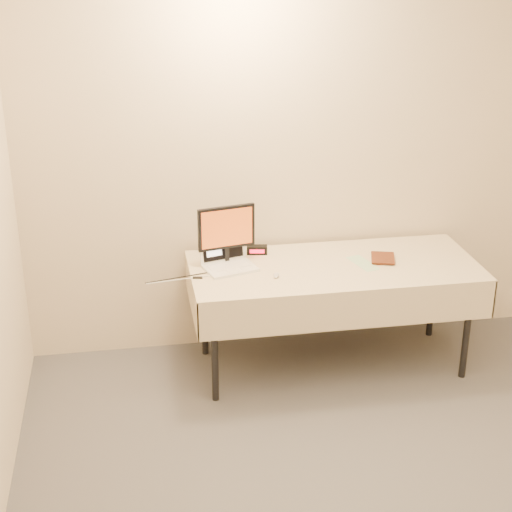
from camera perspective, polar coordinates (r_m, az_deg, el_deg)
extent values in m
cube|color=beige|center=(5.29, 4.69, 7.39)|extent=(4.00, 0.10, 2.70)
cylinder|color=black|center=(4.84, -3.02, -6.95)|extent=(0.04, 0.04, 0.69)
cylinder|color=black|center=(5.26, 15.09, -5.23)|extent=(0.04, 0.04, 0.69)
cylinder|color=black|center=(5.36, -3.78, -3.87)|extent=(0.04, 0.04, 0.69)
cylinder|color=black|center=(5.74, 12.73, -2.55)|extent=(0.04, 0.04, 0.69)
cube|color=gray|center=(5.08, 5.71, -0.94)|extent=(1.80, 0.75, 0.04)
cube|color=beige|center=(5.07, 5.72, -0.69)|extent=(1.86, 0.81, 0.01)
cube|color=beige|center=(4.78, 6.90, -4.00)|extent=(1.86, 0.01, 0.25)
cube|color=beige|center=(5.48, 4.58, -0.29)|extent=(1.86, 0.01, 0.25)
cube|color=beige|center=(4.98, -4.70, -2.77)|extent=(0.01, 0.81, 0.25)
cube|color=beige|center=(5.43, 15.14, -1.27)|extent=(0.01, 0.81, 0.25)
cube|color=white|center=(4.98, -1.88, -0.90)|extent=(0.36, 0.30, 0.02)
cube|color=white|center=(5.04, -2.48, 0.75)|extent=(0.31, 0.13, 0.20)
cube|color=black|center=(5.04, -2.48, 0.75)|extent=(0.27, 0.11, 0.17)
cylinder|color=black|center=(5.08, -2.13, -0.45)|extent=(0.16, 0.16, 0.01)
cube|color=black|center=(5.06, -2.13, 0.10)|extent=(0.03, 0.02, 0.09)
cube|color=black|center=(4.99, -2.17, 2.09)|extent=(0.37, 0.10, 0.28)
cube|color=#CC5618|center=(4.99, -2.17, 2.09)|extent=(0.33, 0.07, 0.25)
imported|color=brown|center=(5.15, 8.45, 0.79)|extent=(0.15, 0.06, 0.20)
cube|color=black|center=(5.21, 0.08, 0.46)|extent=(0.14, 0.08, 0.06)
cube|color=#FF0C29|center=(5.18, 0.08, 0.33)|extent=(0.09, 0.02, 0.02)
ellipsoid|color=silver|center=(4.88, 1.49, -1.41)|extent=(0.06, 0.08, 0.02)
cube|color=#ABD7AB|center=(5.12, 7.79, -0.52)|extent=(0.17, 0.28, 0.00)
cube|color=black|center=(4.87, -4.26, -1.58)|extent=(0.06, 0.03, 0.01)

